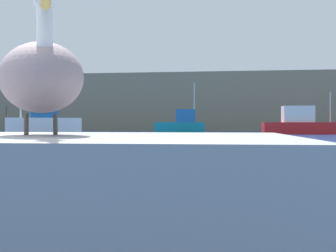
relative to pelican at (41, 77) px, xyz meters
name	(u,v)px	position (x,y,z in m)	size (l,w,h in m)	color
hillside_backdrop	(209,103)	(-0.83, 61.05, 2.81)	(140.00, 11.70, 8.02)	#7F755B
pier_dock	(41,199)	(0.00, 0.01, -0.79)	(3.19, 2.26, 0.83)	#959595
pelican	(41,77)	(0.00, 0.00, 0.00)	(0.93, 1.32, 0.84)	gray
fishing_boat_white	(44,121)	(-10.12, 23.38, -0.07)	(4.71, 3.37, 4.11)	white
fishing_boat_red	(303,124)	(8.61, 39.12, -0.28)	(7.84, 2.48, 3.96)	red
fishing_boat_teal	(181,124)	(-3.11, 41.18, -0.28)	(5.21, 1.93, 5.20)	teal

